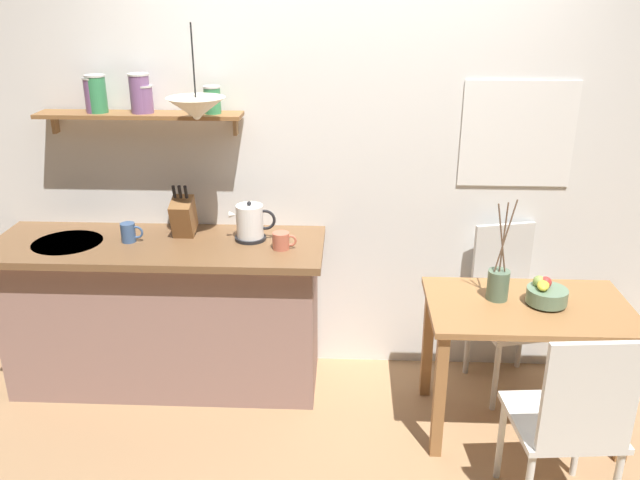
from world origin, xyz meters
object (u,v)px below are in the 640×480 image
Objects in this scene: dining_chair_near at (572,419)px; pendant_lamp at (196,108)px; dining_chair_far at (507,302)px; coffee_mug_by_sink at (129,232)px; twig_vase at (498,283)px; coffee_mug_spare at (282,241)px; knife_block at (183,216)px; electric_kettle at (250,223)px; dining_table at (527,326)px; fruit_bowl at (546,293)px.

dining_chair_near is 2.24m from pendant_lamp.
coffee_mug_by_sink is (-2.12, -0.12, 0.44)m from dining_chair_far.
twig_vase is (-0.18, 0.73, 0.27)m from dining_chair_near.
coffee_mug_spare is at bearing 144.74° from dining_chair_near.
coffee_mug_spare is (0.56, -0.16, -0.07)m from knife_block.
dining_chair_near is at bearing -88.71° from dining_chair_far.
dining_chair_far is 1.54m from electric_kettle.
dining_table is at bearing -22.10° from twig_vase.
dining_chair_far is 7.73× the size of coffee_mug_by_sink.
dining_chair_far is 4.70× the size of fruit_bowl.
dining_chair_far is at bearing 2.30° from electric_kettle.
knife_block reaches higher than fruit_bowl.
dining_table is at bearing -12.63° from knife_block.
dining_table is 1.93m from knife_block.
coffee_mug_by_sink is at bearing -160.97° from knife_block.
twig_vase is (-0.16, -0.37, 0.29)m from dining_chair_far.
coffee_mug_by_sink is at bearing -176.77° from dining_chair_far.
dining_chair_far is 3.72× the size of electric_kettle.
dining_chair_near is 1.88m from electric_kettle.
fruit_bowl is at bearing 86.04° from dining_chair_near.
dining_chair_far is 0.50m from fruit_bowl.
dining_table is 1.07× the size of dining_chair_far.
coffee_mug_by_sink is at bearing 155.35° from dining_chair_near.
dining_chair_far is at bearing 0.69° from knife_block.
dining_chair_far is at bearing 91.29° from dining_chair_near.
twig_vase is 2.08× the size of electric_kettle.
electric_kettle is at bearing 144.82° from dining_chair_near.
twig_vase is 1.35m from electric_kettle.
knife_block is 2.50× the size of coffee_mug_by_sink.
fruit_bowl is at bearing -80.28° from dining_chair_far.
electric_kettle reaches higher than coffee_mug_by_sink.
dining_chair_far is 1.36m from coffee_mug_spare.
electric_kettle is (-1.46, 0.37, 0.40)m from dining_table.
twig_vase is at bearing -7.29° from coffee_mug_by_sink.
fruit_bowl is at bearing -7.82° from pendant_lamp.
coffee_mug_by_sink is at bearing 171.58° from dining_table.
dining_table is 5.02× the size of fruit_bowl.
dining_chair_far is at bearing 89.36° from dining_table.
pendant_lamp is at bearing -151.96° from electric_kettle.
twig_vase is 1.76m from pendant_lamp.
fruit_bowl is 1.65× the size of coffee_mug_by_sink.
dining_chair_near is 1.11m from dining_chair_far.
pendant_lamp is (0.15, -0.16, 0.63)m from knife_block.
coffee_mug_by_sink is at bearing 175.60° from coffee_mug_spare.
coffee_mug_spare reaches higher than dining_chair_far.
electric_kettle reaches higher than fruit_bowl.
coffee_mug_by_sink is 0.26× the size of pendant_lamp.
dining_table is 0.68m from dining_chair_near.
dining_chair_near is 2.21m from knife_block.
coffee_mug_spare is at bearing -4.40° from coffee_mug_by_sink.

